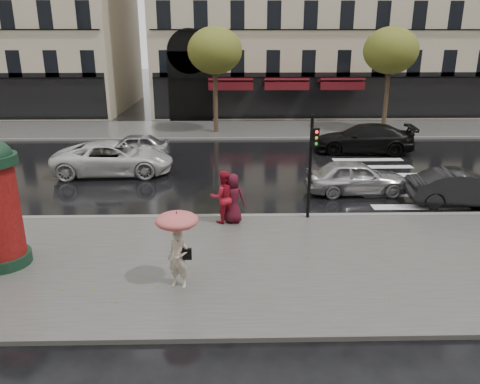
{
  "coord_description": "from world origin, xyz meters",
  "views": [
    {
      "loc": [
        -1.13,
        -12.25,
        6.12
      ],
      "look_at": [
        -0.81,
        1.5,
        1.49
      ],
      "focal_mm": 35.0,
      "sensor_mm": 36.0,
      "label": 1
    }
  ],
  "objects_px": {
    "woman_red": "(223,197)",
    "car_white": "(114,158)",
    "car_silver": "(356,177)",
    "car_black": "(364,138)",
    "traffic_light": "(312,157)",
    "car_far_silver": "(133,146)",
    "woman_umbrella": "(178,237)",
    "car_darkgrey": "(464,188)",
    "man_burgundy": "(233,198)"
  },
  "relations": [
    {
      "from": "woman_red",
      "to": "car_white",
      "type": "bearing_deg",
      "value": -65.33
    },
    {
      "from": "car_silver",
      "to": "car_black",
      "type": "distance_m",
      "value": 7.3
    },
    {
      "from": "car_white",
      "to": "traffic_light",
      "type": "bearing_deg",
      "value": -129.38
    },
    {
      "from": "traffic_light",
      "to": "car_silver",
      "type": "distance_m",
      "value": 4.09
    },
    {
      "from": "car_far_silver",
      "to": "woman_umbrella",
      "type": "bearing_deg",
      "value": 9.73
    },
    {
      "from": "woman_umbrella",
      "to": "car_darkgrey",
      "type": "distance_m",
      "value": 11.74
    },
    {
      "from": "car_darkgrey",
      "to": "car_far_silver",
      "type": "relative_size",
      "value": 1.07
    },
    {
      "from": "woman_umbrella",
      "to": "car_silver",
      "type": "xyz_separation_m",
      "value": [
        6.36,
        7.47,
        -0.77
      ]
    },
    {
      "from": "traffic_light",
      "to": "car_white",
      "type": "bearing_deg",
      "value": 143.44
    },
    {
      "from": "man_burgundy",
      "to": "car_far_silver",
      "type": "xyz_separation_m",
      "value": [
        -5.1,
        9.17,
        -0.32
      ]
    },
    {
      "from": "car_darkgrey",
      "to": "car_black",
      "type": "relative_size",
      "value": 0.76
    },
    {
      "from": "car_white",
      "to": "man_burgundy",
      "type": "bearing_deg",
      "value": -142.06
    },
    {
      "from": "man_burgundy",
      "to": "traffic_light",
      "type": "height_order",
      "value": "traffic_light"
    },
    {
      "from": "man_burgundy",
      "to": "car_far_silver",
      "type": "relative_size",
      "value": 0.45
    },
    {
      "from": "man_burgundy",
      "to": "car_silver",
      "type": "xyz_separation_m",
      "value": [
        4.99,
        3.26,
        -0.27
      ]
    },
    {
      "from": "car_silver",
      "to": "car_far_silver",
      "type": "bearing_deg",
      "value": 57.54
    },
    {
      "from": "woman_red",
      "to": "car_silver",
      "type": "bearing_deg",
      "value": -162.79
    },
    {
      "from": "woman_red",
      "to": "car_far_silver",
      "type": "distance_m",
      "value": 10.35
    },
    {
      "from": "woman_red",
      "to": "car_far_silver",
      "type": "bearing_deg",
      "value": -76.82
    },
    {
      "from": "car_black",
      "to": "man_burgundy",
      "type": "bearing_deg",
      "value": -29.27
    },
    {
      "from": "car_black",
      "to": "woman_umbrella",
      "type": "bearing_deg",
      "value": -24.81
    },
    {
      "from": "traffic_light",
      "to": "car_black",
      "type": "relative_size",
      "value": 0.67
    },
    {
      "from": "car_silver",
      "to": "car_white",
      "type": "xyz_separation_m",
      "value": [
        -10.41,
        3.03,
        0.06
      ]
    },
    {
      "from": "car_black",
      "to": "car_silver",
      "type": "bearing_deg",
      "value": -11.79
    },
    {
      "from": "man_burgundy",
      "to": "car_darkgrey",
      "type": "xyz_separation_m",
      "value": [
        8.68,
        1.8,
        -0.3
      ]
    },
    {
      "from": "woman_umbrella",
      "to": "woman_red",
      "type": "height_order",
      "value": "woman_umbrella"
    },
    {
      "from": "woman_umbrella",
      "to": "car_white",
      "type": "height_order",
      "value": "woman_umbrella"
    },
    {
      "from": "car_black",
      "to": "car_darkgrey",
      "type": "bearing_deg",
      "value": 15.88
    },
    {
      "from": "traffic_light",
      "to": "car_silver",
      "type": "height_order",
      "value": "traffic_light"
    },
    {
      "from": "car_darkgrey",
      "to": "car_silver",
      "type": "bearing_deg",
      "value": 73.97
    },
    {
      "from": "man_burgundy",
      "to": "car_darkgrey",
      "type": "distance_m",
      "value": 8.87
    },
    {
      "from": "traffic_light",
      "to": "car_silver",
      "type": "bearing_deg",
      "value": 51.24
    },
    {
      "from": "woman_umbrella",
      "to": "traffic_light",
      "type": "relative_size",
      "value": 0.57
    },
    {
      "from": "man_burgundy",
      "to": "traffic_light",
      "type": "xyz_separation_m",
      "value": [
        2.63,
        0.32,
        1.31
      ]
    },
    {
      "from": "car_far_silver",
      "to": "car_darkgrey",
      "type": "bearing_deg",
      "value": 56.03
    },
    {
      "from": "man_burgundy",
      "to": "car_far_silver",
      "type": "distance_m",
      "value": 10.5
    },
    {
      "from": "woman_red",
      "to": "car_silver",
      "type": "relative_size",
      "value": 0.45
    },
    {
      "from": "car_black",
      "to": "woman_red",
      "type": "bearing_deg",
      "value": -30.44
    },
    {
      "from": "car_darkgrey",
      "to": "car_far_silver",
      "type": "distance_m",
      "value": 15.63
    },
    {
      "from": "traffic_light",
      "to": "car_darkgrey",
      "type": "xyz_separation_m",
      "value": [
        6.06,
        1.48,
        -1.61
      ]
    },
    {
      "from": "woman_umbrella",
      "to": "car_black",
      "type": "xyz_separation_m",
      "value": [
        8.58,
        14.42,
        -0.68
      ]
    },
    {
      "from": "man_burgundy",
      "to": "car_darkgrey",
      "type": "bearing_deg",
      "value": -154.19
    },
    {
      "from": "woman_umbrella",
      "to": "car_far_silver",
      "type": "distance_m",
      "value": 13.91
    },
    {
      "from": "car_white",
      "to": "car_black",
      "type": "bearing_deg",
      "value": -75.56
    },
    {
      "from": "woman_umbrella",
      "to": "woman_red",
      "type": "bearing_deg",
      "value": 75.93
    },
    {
      "from": "man_burgundy",
      "to": "car_white",
      "type": "relative_size",
      "value": 0.31
    },
    {
      "from": "traffic_light",
      "to": "car_white",
      "type": "relative_size",
      "value": 0.66
    },
    {
      "from": "man_burgundy",
      "to": "traffic_light",
      "type": "relative_size",
      "value": 0.47
    },
    {
      "from": "woman_umbrella",
      "to": "car_far_silver",
      "type": "xyz_separation_m",
      "value": [
        -3.73,
        13.38,
        -0.81
      ]
    },
    {
      "from": "woman_red",
      "to": "car_black",
      "type": "xyz_separation_m",
      "value": [
        7.53,
        10.21,
        -0.25
      ]
    }
  ]
}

